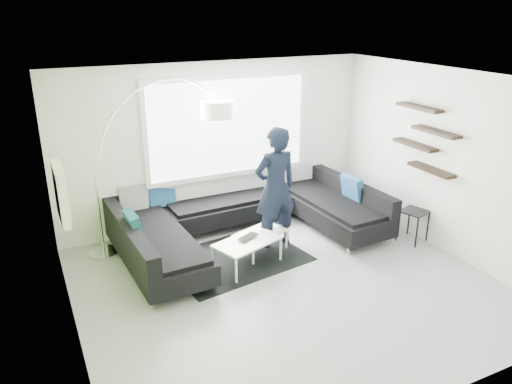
% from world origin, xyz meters
% --- Properties ---
extents(ground, '(5.50, 5.50, 0.00)m').
position_xyz_m(ground, '(0.00, 0.00, 0.00)').
color(ground, gray).
rests_on(ground, ground).
extents(room_shell, '(5.54, 5.04, 2.82)m').
position_xyz_m(room_shell, '(0.04, 0.21, 1.81)').
color(room_shell, white).
rests_on(room_shell, ground).
extents(sectional_sofa, '(4.24, 2.74, 0.89)m').
position_xyz_m(sectional_sofa, '(0.12, 1.50, 0.39)').
color(sectional_sofa, black).
rests_on(sectional_sofa, ground).
extents(rug, '(2.25, 1.79, 0.01)m').
position_xyz_m(rug, '(-0.34, 1.02, 0.01)').
color(rug, black).
rests_on(rug, ground).
extents(coffee_table, '(1.41, 1.10, 0.41)m').
position_xyz_m(coffee_table, '(-0.07, 0.90, 0.20)').
color(coffee_table, silver).
rests_on(coffee_table, ground).
extents(arc_lamp, '(2.50, 1.05, 2.60)m').
position_xyz_m(arc_lamp, '(-2.11, 2.04, 1.30)').
color(arc_lamp, white).
rests_on(arc_lamp, ground).
extents(side_table, '(0.49, 0.49, 0.53)m').
position_xyz_m(side_table, '(2.53, 0.32, 0.27)').
color(side_table, black).
rests_on(side_table, ground).
extents(person, '(0.74, 0.51, 1.95)m').
position_xyz_m(person, '(0.44, 1.19, 0.97)').
color(person, black).
rests_on(person, ground).
extents(laptop, '(0.56, 0.54, 0.03)m').
position_xyz_m(laptop, '(-0.18, 0.77, 0.42)').
color(laptop, black).
rests_on(laptop, coffee_table).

